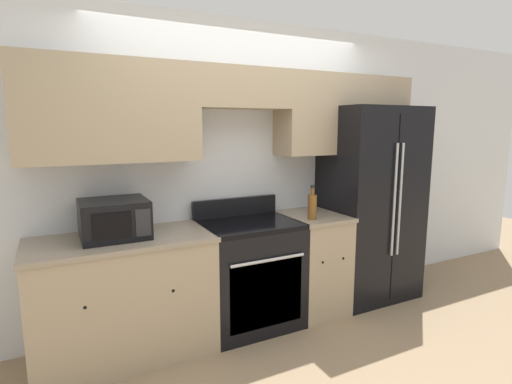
{
  "coord_description": "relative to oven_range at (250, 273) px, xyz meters",
  "views": [
    {
      "loc": [
        -1.49,
        -2.59,
        1.69
      ],
      "look_at": [
        0.0,
        0.31,
        1.15
      ],
      "focal_mm": 28.0,
      "sensor_mm": 36.0,
      "label": 1
    }
  ],
  "objects": [
    {
      "name": "oven_range",
      "position": [
        0.0,
        0.0,
        0.0
      ],
      "size": [
        0.8,
        0.65,
        1.06
      ],
      "color": "black",
      "rests_on": "ground_plane"
    },
    {
      "name": "bottle",
      "position": [
        0.53,
        -0.15,
        0.56
      ],
      "size": [
        0.08,
        0.08,
        0.3
      ],
      "color": "brown",
      "rests_on": "lower_cabinets_right"
    },
    {
      "name": "lower_cabinets_left",
      "position": [
        -1.03,
        -0.0,
        -0.0
      ],
      "size": [
        1.28,
        0.64,
        0.9
      ],
      "color": "tan",
      "rests_on": "ground_plane"
    },
    {
      "name": "wall_back",
      "position": [
        0.06,
        0.28,
        1.03
      ],
      "size": [
        8.0,
        0.39,
        2.6
      ],
      "color": "silver",
      "rests_on": "ground_plane"
    },
    {
      "name": "lower_cabinets_right",
      "position": [
        0.64,
        -0.0,
        -0.0
      ],
      "size": [
        0.51,
        0.64,
        0.9
      ],
      "color": "tan",
      "rests_on": "ground_plane"
    },
    {
      "name": "microwave",
      "position": [
        -1.06,
        0.03,
        0.58
      ],
      "size": [
        0.46,
        0.42,
        0.27
      ],
      "color": "black",
      "rests_on": "lower_cabinets_left"
    },
    {
      "name": "ground_plane",
      "position": [
        0.06,
        -0.31,
        -0.46
      ],
      "size": [
        12.0,
        12.0,
        0.0
      ],
      "primitive_type": "plane",
      "color": "#937A5B"
    },
    {
      "name": "refrigerator",
      "position": [
        1.33,
        0.06,
        0.48
      ],
      "size": [
        0.9,
        0.78,
        1.87
      ],
      "color": "black",
      "rests_on": "ground_plane"
    }
  ]
}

